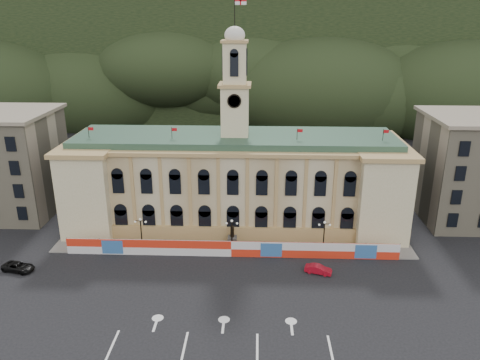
{
  "coord_description": "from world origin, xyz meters",
  "views": [
    {
      "loc": [
        3.73,
        -47.46,
        34.5
      ],
      "look_at": [
        1.2,
        18.0,
        11.19
      ],
      "focal_mm": 35.0,
      "sensor_mm": 36.0,
      "label": 1
    }
  ],
  "objects_px": {
    "statue": "(232,240)",
    "black_suv": "(18,267)",
    "red_sedan": "(318,269)",
    "lamp_center": "(232,232)"
  },
  "relations": [
    {
      "from": "statue",
      "to": "red_sedan",
      "type": "xyz_separation_m",
      "value": [
        12.52,
        -7.38,
        -0.57
      ]
    },
    {
      "from": "statue",
      "to": "lamp_center",
      "type": "bearing_deg",
      "value": -90.0
    },
    {
      "from": "red_sedan",
      "to": "black_suv",
      "type": "relative_size",
      "value": 0.8
    },
    {
      "from": "black_suv",
      "to": "red_sedan",
      "type": "bearing_deg",
      "value": -75.74
    },
    {
      "from": "lamp_center",
      "to": "statue",
      "type": "bearing_deg",
      "value": 90.0
    },
    {
      "from": "statue",
      "to": "black_suv",
      "type": "height_order",
      "value": "statue"
    },
    {
      "from": "red_sedan",
      "to": "black_suv",
      "type": "xyz_separation_m",
      "value": [
        -42.52,
        -1.0,
        0.02
      ]
    },
    {
      "from": "statue",
      "to": "red_sedan",
      "type": "height_order",
      "value": "statue"
    },
    {
      "from": "red_sedan",
      "to": "black_suv",
      "type": "height_order",
      "value": "black_suv"
    },
    {
      "from": "red_sedan",
      "to": "black_suv",
      "type": "distance_m",
      "value": 42.53
    }
  ]
}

